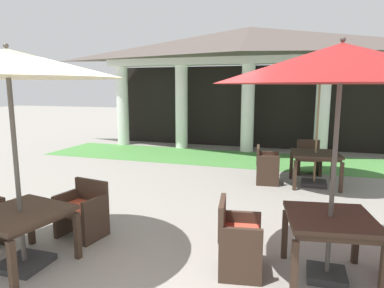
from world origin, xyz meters
The scene contains 12 objects.
background_pavilion centered at (0.00, 9.12, 3.15)m, with size 10.65×2.66×4.10m.
lawn_strip centered at (0.00, 7.63, 0.00)m, with size 12.45×2.49×0.01m, color #47843D.
patio_table_near_foreground centered at (2.06, 5.31, 0.65)m, with size 1.10×1.10×0.75m.
patio_umbrella_near_foreground centered at (2.06, 5.31, 2.47)m, with size 2.82×2.82×2.72m.
patio_chair_near_foreground_north centered at (1.95, 6.37, 0.40)m, with size 0.62×0.56×0.84m.
patio_chair_near_foreground_west centered at (1.01, 5.20, 0.42)m, with size 0.56×0.65×0.84m.
patio_table_mid_left centered at (2.07, 1.36, 0.65)m, with size 1.06×1.06×0.76m.
patio_umbrella_mid_left centered at (2.07, 1.36, 2.40)m, with size 2.67×2.67×2.69m.
patio_chair_mid_left_west centered at (1.06, 1.20, 0.42)m, with size 0.57×0.64×0.88m.
patio_table_mid_right centered at (-1.46, 0.54, 0.62)m, with size 1.12×1.12×0.71m.
patio_umbrella_mid_right centered at (-1.46, 0.54, 2.41)m, with size 2.56×2.56×2.66m.
patio_chair_mid_right_north centered at (-1.29, 1.51, 0.40)m, with size 0.71×0.61×0.81m.
Camera 1 is at (1.68, -2.56, 2.18)m, focal length 31.92 mm.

